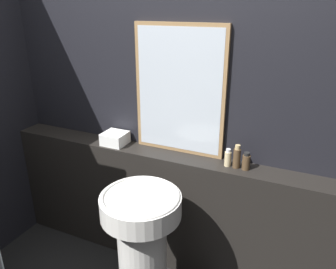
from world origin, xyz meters
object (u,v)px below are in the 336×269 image
object	(u,v)px
lotion_bottle	(246,162)
mirror	(179,91)
towel_stack	(115,138)
pedestal_sink	(142,245)
conditioner_bottle	(237,157)
shampoo_bottle	(228,158)

from	to	relation	value
lotion_bottle	mirror	bearing A→B (deg)	170.53
mirror	lotion_bottle	size ratio (longest dim) A/B	7.46
towel_stack	mirror	bearing A→B (deg)	9.81
pedestal_sink	towel_stack	size ratio (longest dim) A/B	5.19
pedestal_sink	conditioner_bottle	distance (m)	0.84
pedestal_sink	towel_stack	xyz separation A→B (m)	(-0.50, 0.50, 0.46)
towel_stack	conditioner_bottle	world-z (taller)	conditioner_bottle
conditioner_bottle	lotion_bottle	xyz separation A→B (m)	(0.06, 0.00, -0.02)
shampoo_bottle	conditioner_bottle	size ratio (longest dim) A/B	0.76
mirror	shampoo_bottle	xyz separation A→B (m)	(0.39, -0.09, -0.40)
mirror	conditioner_bottle	distance (m)	0.60
mirror	pedestal_sink	bearing A→B (deg)	-89.83
pedestal_sink	mirror	world-z (taller)	mirror
towel_stack	lotion_bottle	distance (m)	1.02
conditioner_bottle	lotion_bottle	distance (m)	0.07
towel_stack	lotion_bottle	size ratio (longest dim) A/B	1.45
mirror	shampoo_bottle	bearing A→B (deg)	-12.34
mirror	shampoo_bottle	size ratio (longest dim) A/B	7.37
mirror	conditioner_bottle	xyz separation A→B (m)	(0.45, -0.09, -0.38)
pedestal_sink	conditioner_bottle	size ratio (longest dim) A/B	5.66
lotion_bottle	pedestal_sink	bearing A→B (deg)	-135.61
mirror	conditioner_bottle	world-z (taller)	mirror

